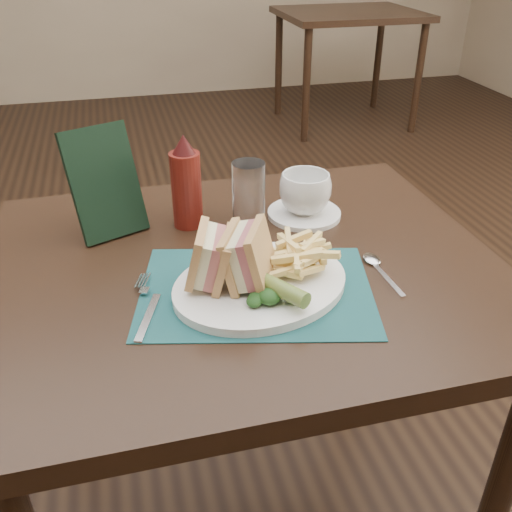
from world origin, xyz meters
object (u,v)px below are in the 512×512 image
Objects in this scene: placemat at (256,290)px; drinking_glass at (249,195)px; table_bg_right at (345,69)px; check_presenter at (105,183)px; sandwich_half_a at (197,256)px; coffee_cup at (305,193)px; saucer at (304,214)px; ketchup_bottle at (186,181)px; sandwich_half_b at (235,254)px; table_main at (247,412)px; plate at (260,285)px.

drinking_glass reaches higher than placemat.
check_presenter is at bearing -120.64° from table_bg_right.
check_presenter reaches higher than table_bg_right.
coffee_cup is at bearing 56.55° from sandwich_half_a.
saucer is (0.16, 0.24, 0.00)m from placemat.
drinking_glass is (-0.12, -0.01, 0.06)m from saucer.
ketchup_bottle is (-0.24, 0.02, 0.09)m from saucer.
sandwich_half_a is 0.64× the size of saucer.
sandwich_half_b reaches higher than coffee_cup.
table_bg_right is 3.23m from check_presenter.
sandwich_half_b is 0.68× the size of saucer.
sandwich_half_a reaches higher than saucer.
coffee_cup is (-1.24, -2.78, 0.43)m from table_bg_right.
coffee_cup is (0.16, 0.15, 0.43)m from table_main.
check_presenter is at bearing 171.94° from drinking_glass.
sandwich_half_b is at bearing -115.52° from table_bg_right.
placemat is 2.04× the size of ketchup_bottle.
table_bg_right is at bearing 46.23° from plate.
sandwich_half_b reaches higher than table_bg_right.
table_bg_right is 8.60× the size of coffee_cup.
table_bg_right is 8.86× the size of sandwich_half_b.
check_presenter reaches higher than coffee_cup.
table_main and table_bg_right have the same top height.
table_bg_right is 6.92× the size of drinking_glass.
plate is 0.37m from check_presenter.
table_main is at bearing -137.21° from saucer.
coffee_cup is (0.16, 0.24, 0.05)m from placemat.
coffee_cup is at bearing 38.11° from plate.
coffee_cup is at bearing 3.97° from drinking_glass.
placemat is 0.08m from sandwich_half_b.
placemat is at bearing 6.86° from sandwich_half_b.
table_bg_right is 3.36m from sandwich_half_b.
ketchup_bottle is (0.02, 0.24, 0.03)m from sandwich_half_a.
plate is at bearing -87.96° from table_main.
sandwich_half_b is at bearing -130.19° from saucer.
check_presenter reaches higher than table_main.
plate is 0.07m from sandwich_half_b.
sandwich_half_b is at bearing -113.29° from table_main.
table_main is 4.84× the size of ketchup_bottle.
coffee_cup is 0.39m from check_presenter.
check_presenter reaches higher than sandwich_half_b.
table_main is 8.86× the size of sandwich_half_b.
table_main is at bearing -137.21° from coffee_cup.
drinking_glass is 0.27m from check_presenter.
saucer is 1.43× the size of coffee_cup.
ketchup_bottle is at bearing 175.09° from coffee_cup.
table_bg_right is at bearing 36.73° from check_presenter.
ketchup_bottle is at bearing 166.27° from drinking_glass.
sandwich_half_b is 0.25m from ketchup_bottle.
sandwich_half_b is at bearing 3.90° from sandwich_half_a.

